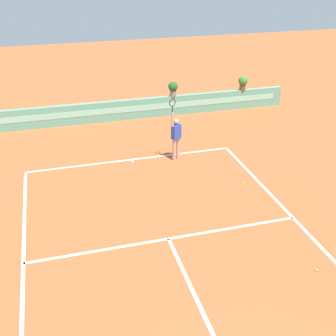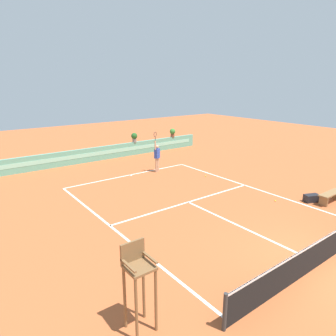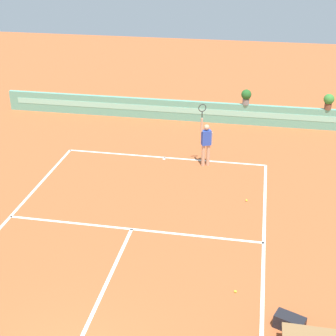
# 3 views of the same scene
# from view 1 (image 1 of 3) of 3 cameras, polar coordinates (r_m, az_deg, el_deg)

# --- Properties ---
(ground_plane) EXTENTS (60.00, 60.00, 0.00)m
(ground_plane) POSITION_cam_1_polar(r_m,az_deg,el_deg) (12.67, 0.56, -10.32)
(ground_plane) COLOR #B2562D
(court_lines) EXTENTS (8.32, 11.94, 0.01)m
(court_lines) POSITION_cam_1_polar(r_m,az_deg,el_deg) (13.22, -0.32, -8.47)
(court_lines) COLOR white
(court_lines) RESTS_ON ground
(back_wall_barrier) EXTENTS (18.00, 0.21, 1.00)m
(back_wall_barrier) POSITION_cam_1_polar(r_m,az_deg,el_deg) (21.47, -7.24, 7.42)
(back_wall_barrier) COLOR #60A88E
(back_wall_barrier) RESTS_ON ground
(tennis_player) EXTENTS (0.58, 0.35, 2.58)m
(tennis_player) POSITION_cam_1_polar(r_m,az_deg,el_deg) (17.11, 1.06, 4.32)
(tennis_player) COLOR tan
(tennis_player) RESTS_ON ground
(tennis_ball_near_baseline) EXTENTS (0.07, 0.07, 0.07)m
(tennis_ball_near_baseline) POSITION_cam_1_polar(r_m,az_deg,el_deg) (12.49, 18.91, -12.55)
(tennis_ball_near_baseline) COLOR #CCE033
(tennis_ball_near_baseline) RESTS_ON ground
(tennis_ball_mid_court) EXTENTS (0.07, 0.07, 0.07)m
(tennis_ball_mid_court) POSITION_cam_1_polar(r_m,az_deg,el_deg) (15.96, 9.75, -1.95)
(tennis_ball_mid_court) COLOR #CCE033
(tennis_ball_mid_court) RESTS_ON ground
(potted_plant_right) EXTENTS (0.48, 0.48, 0.72)m
(potted_plant_right) POSITION_cam_1_polar(r_m,az_deg,el_deg) (21.79, 0.66, 10.47)
(potted_plant_right) COLOR gray
(potted_plant_right) RESTS_ON back_wall_barrier
(potted_plant_far_right) EXTENTS (0.48, 0.48, 0.72)m
(potted_plant_far_right) POSITION_cam_1_polar(r_m,az_deg,el_deg) (23.08, 9.80, 11.05)
(potted_plant_far_right) COLOR brown
(potted_plant_far_right) RESTS_ON back_wall_barrier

